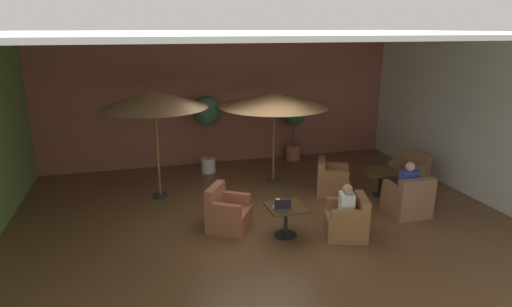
{
  "coord_description": "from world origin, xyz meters",
  "views": [
    {
      "loc": [
        -2.29,
        -7.9,
        3.79
      ],
      "look_at": [
        0.0,
        0.41,
        1.26
      ],
      "focal_mm": 30.12,
      "sensor_mm": 36.0,
      "label": 1
    }
  ],
  "objects": [
    {
      "name": "cafe_table_front_right",
      "position": [
        3.0,
        0.39,
        0.5
      ],
      "size": [
        0.85,
        0.85,
        0.6
      ],
      "color": "black",
      "rests_on": "ground_plane"
    },
    {
      "name": "wall_right_plain",
      "position": [
        5.06,
        0.0,
        1.83
      ],
      "size": [
        0.08,
        8.17,
        3.66
      ],
      "primitive_type": "cube",
      "color": "silver",
      "rests_on": "ground_plane"
    },
    {
      "name": "patio_umbrella_center_beige",
      "position": [
        -1.96,
        1.67,
        2.29
      ],
      "size": [
        2.36,
        2.36,
        2.51
      ],
      "color": "#2D2D2D",
      "rests_on": "ground_plane"
    },
    {
      "name": "open_laptop",
      "position": [
        0.1,
        -1.03,
        0.65
      ],
      "size": [
        0.34,
        0.27,
        0.2
      ],
      "color": "#9EA0A5",
      "rests_on": "cafe_table_front_left"
    },
    {
      "name": "ceiling_slab",
      "position": [
        0.0,
        0.0,
        3.69
      ],
      "size": [
        10.19,
        8.17,
        0.06
      ],
      "primitive_type": "cube",
      "color": "silver",
      "rests_on": "wall_back_brick"
    },
    {
      "name": "armchair_front_right_south",
      "position": [
        2.99,
        -0.71,
        0.33
      ],
      "size": [
        0.78,
        0.79,
        0.87
      ],
      "color": "#8A5F46",
      "rests_on": "ground_plane"
    },
    {
      "name": "armchair_front_right_north",
      "position": [
        4.04,
        0.78,
        0.32
      ],
      "size": [
        0.98,
        0.94,
        0.85
      ],
      "color": "#895F43",
      "rests_on": "ground_plane"
    },
    {
      "name": "armchair_front_left_north",
      "position": [
        -0.79,
        -0.34,
        0.31
      ],
      "size": [
        1.01,
        1.01,
        0.86
      ],
      "color": "brown",
      "rests_on": "ground_plane"
    },
    {
      "name": "cafe_table_front_left",
      "position": [
        0.21,
        -0.94,
        0.44
      ],
      "size": [
        0.71,
        0.71,
        0.6
      ],
      "color": "black",
      "rests_on": "ground_plane"
    },
    {
      "name": "potted_tree_mid_left",
      "position": [
        2.04,
        3.63,
        1.13
      ],
      "size": [
        0.68,
        0.68,
        1.72
      ],
      "color": "#AB6C4D",
      "rests_on": "ground_plane"
    },
    {
      "name": "patio_umbrella_tall_red",
      "position": [
        0.86,
        1.89,
        2.11
      ],
      "size": [
        2.7,
        2.7,
        2.28
      ],
      "color": "#2D2D2D",
      "rests_on": "ground_plane"
    },
    {
      "name": "armchair_front_right_east",
      "position": [
        2.01,
        0.88,
        0.3
      ],
      "size": [
        1.0,
        1.0,
        0.79
      ],
      "color": "brown",
      "rests_on": "ground_plane"
    },
    {
      "name": "patron_blue_shirt",
      "position": [
        2.99,
        -0.67,
        0.76
      ],
      "size": [
        0.37,
        0.21,
        0.69
      ],
      "color": "#3040A0",
      "rests_on": "ground_plane"
    },
    {
      "name": "ground_plane",
      "position": [
        0.0,
        0.0,
        -0.01
      ],
      "size": [
        10.19,
        8.17,
        0.02
      ],
      "primitive_type": "cube",
      "color": "brown"
    },
    {
      "name": "patron_by_window",
      "position": [
        1.28,
        -1.26,
        0.7
      ],
      "size": [
        0.34,
        0.38,
        0.62
      ],
      "color": "silver",
      "rests_on": "ground_plane"
    },
    {
      "name": "armchair_front_left_east",
      "position": [
        1.31,
        -1.27,
        0.31
      ],
      "size": [
        0.9,
        0.88,
        0.81
      ],
      "color": "brown",
      "rests_on": "ground_plane"
    },
    {
      "name": "wall_back_brick",
      "position": [
        0.0,
        4.04,
        1.83
      ],
      "size": [
        10.19,
        0.08,
        3.66
      ],
      "primitive_type": "cube",
      "color": "#925343",
      "rests_on": "ground_plane"
    },
    {
      "name": "iced_drink_cup",
      "position": [
        0.09,
        -0.81,
        0.66
      ],
      "size": [
        0.08,
        0.08,
        0.11
      ],
      "primitive_type": "cylinder",
      "color": "white",
      "rests_on": "cafe_table_front_left"
    },
    {
      "name": "potted_tree_left_corner",
      "position": [
        -0.59,
        3.15,
        1.53
      ],
      "size": [
        0.78,
        0.78,
        2.09
      ],
      "color": "silver",
      "rests_on": "ground_plane"
    }
  ]
}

